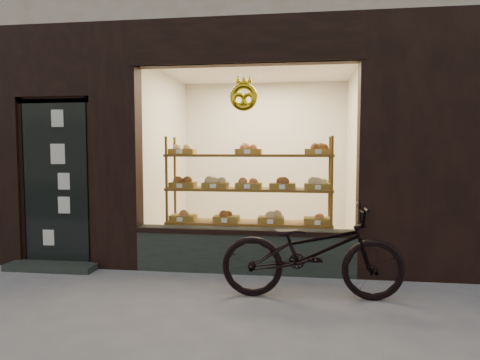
# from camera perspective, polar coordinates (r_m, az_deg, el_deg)

# --- Properties ---
(ground) EXTENTS (90.00, 90.00, 0.00)m
(ground) POSITION_cam_1_polar(r_m,az_deg,el_deg) (3.61, -11.58, -21.06)
(ground) COLOR slate
(display_shelf) EXTENTS (2.20, 0.45, 1.70)m
(display_shelf) POSITION_cam_1_polar(r_m,az_deg,el_deg) (5.70, 1.16, -2.77)
(display_shelf) COLOR brown
(display_shelf) RESTS_ON ground
(bicycle) EXTENTS (1.87, 0.71, 0.97)m
(bicycle) POSITION_cam_1_polar(r_m,az_deg,el_deg) (4.50, 9.57, -9.35)
(bicycle) COLOR black
(bicycle) RESTS_ON ground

